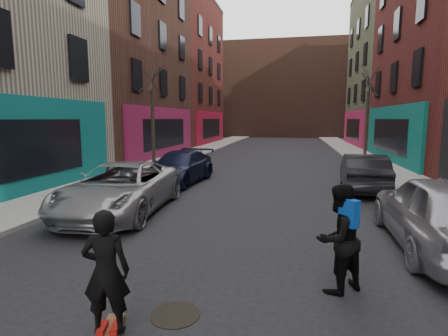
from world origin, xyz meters
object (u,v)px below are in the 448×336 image
at_px(tree_right_far, 368,106).
at_px(parked_left_far, 121,188).
at_px(manhole, 175,315).
at_px(parked_left_end, 179,167).
at_px(parked_right_end, 363,172).
at_px(skateboarder, 106,272).
at_px(pedestrian, 339,238).
at_px(parked_right_far, 442,212).
at_px(skateboard, 109,335).
at_px(tree_left_far, 152,107).

height_order(tree_right_far, parked_left_far, tree_right_far).
height_order(parked_left_far, manhole, parked_left_far).
distance_m(parked_left_end, parked_right_end, 7.39).
bearing_deg(parked_left_far, skateboarder, -68.08).
height_order(parked_right_end, pedestrian, pedestrian).
relative_size(parked_right_far, skateboard, 5.95).
bearing_deg(skateboard, pedestrian, 17.23).
distance_m(skateboard, skateboarder, 0.83).
xyz_separation_m(parked_left_end, manhole, (3.21, -9.75, -0.67)).
height_order(parked_right_far, skateboard, parked_right_far).
relative_size(skateboard, skateboarder, 0.51).
bearing_deg(parked_right_end, pedestrian, 81.40).
xyz_separation_m(parked_right_end, skateboard, (-4.82, -10.25, -0.65)).
bearing_deg(parked_right_end, manhole, 70.51).
bearing_deg(parked_left_far, skateboard, -68.08).
xyz_separation_m(skateboarder, manhole, (0.63, 0.66, -0.87)).
xyz_separation_m(parked_right_far, skateboarder, (-5.23, -4.09, 0.07)).
distance_m(parked_right_end, manhole, 10.48).
height_order(parked_left_far, parked_right_end, parked_left_far).
distance_m(tree_right_far, skateboard, 22.17).
distance_m(parked_left_end, manhole, 10.28).
height_order(tree_right_far, skateboard, tree_right_far).
relative_size(parked_right_end, skateboard, 5.33).
distance_m(pedestrian, manhole, 2.72).
bearing_deg(parked_right_end, skateboard, 68.91).
height_order(tree_left_far, parked_left_end, tree_left_far).
bearing_deg(parked_left_end, pedestrian, -52.30).
xyz_separation_m(tree_right_far, parked_right_end, (-2.01, -10.56, -2.83)).
relative_size(parked_left_end, skateboard, 5.82).
bearing_deg(tree_left_far, pedestrian, -56.76).
xyz_separation_m(parked_right_far, parked_right_end, (-0.41, 6.16, -0.11)).
distance_m(parked_left_far, pedestrian, 6.71).
bearing_deg(skateboard, parked_left_end, 88.89).
bearing_deg(skateboarder, skateboard, 180.00).
height_order(tree_left_far, skateboarder, tree_left_far).
relative_size(tree_left_far, manhole, 9.29).
bearing_deg(parked_left_end, skateboard, -71.11).
bearing_deg(parked_right_end, skateboarder, 68.91).
distance_m(tree_left_far, tree_right_far, 13.78).
xyz_separation_m(tree_left_far, pedestrian, (8.50, -12.96, -2.51)).
bearing_deg(tree_left_far, parked_right_far, -44.78).
relative_size(pedestrian, manhole, 2.46).
bearing_deg(parked_right_far, tree_right_far, -94.38).
distance_m(tree_left_far, parked_right_far, 15.43).
height_order(parked_left_far, skateboard, parked_left_far).
relative_size(parked_right_far, pedestrian, 2.76).
distance_m(parked_right_far, manhole, 5.79).
bearing_deg(parked_left_far, manhole, -59.65).
relative_size(parked_right_far, skateboarder, 3.05).
xyz_separation_m(tree_right_far, skateboard, (-6.83, -20.81, -3.48)).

